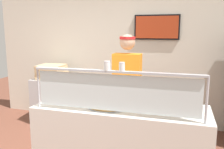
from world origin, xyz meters
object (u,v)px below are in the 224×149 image
pepper_flake_shaker (122,67)px  pizza_box_stack (52,72)px  pizza_tray (108,105)px  parmesan_shaker (107,66)px  pizza_server (105,103)px  worker_figure (127,89)px

pepper_flake_shaker → pizza_box_stack: pepper_flake_shaker is taller
pizza_tray → pepper_flake_shaker: (0.22, -0.25, 0.49)m
pizza_tray → pepper_flake_shaker: size_ratio=5.47×
parmesan_shaker → pizza_box_stack: (-1.70, 1.80, -0.44)m
pizza_server → worker_figure: worker_figure is taller
pizza_server → pepper_flake_shaker: pepper_flake_shaker is taller
pepper_flake_shaker → worker_figure: (-0.15, 0.90, -0.45)m
pizza_server → pepper_flake_shaker: (0.26, -0.23, 0.46)m
pepper_flake_shaker → worker_figure: 1.01m
pizza_server → pizza_box_stack: pizza_box_stack is taller
pizza_server → parmesan_shaker: size_ratio=2.98×
pepper_flake_shaker → pizza_box_stack: size_ratio=0.18×
pizza_server → pepper_flake_shaker: bearing=-53.3°
pepper_flake_shaker → pizza_box_stack: 2.62m
worker_figure → pizza_box_stack: worker_figure is taller
parmesan_shaker → pizza_tray: bearing=104.3°
parmesan_shaker → worker_figure: 1.00m
pizza_server → pizza_box_stack: 2.24m
pizza_tray → pizza_server: bearing=-151.3°
parmesan_shaker → pizza_box_stack: size_ratio=0.19×
pizza_server → pepper_flake_shaker: 0.58m
pizza_tray → parmesan_shaker: parmesan_shaker is taller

